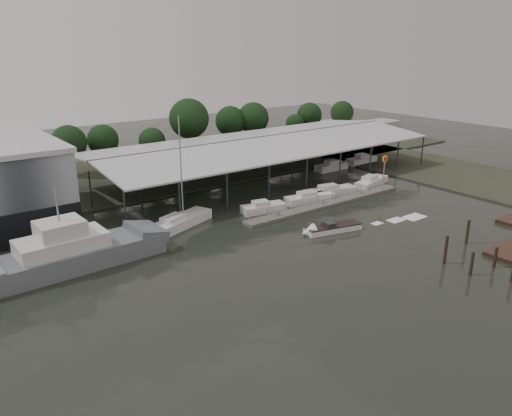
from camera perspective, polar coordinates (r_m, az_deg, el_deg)
ground at (r=54.42m, az=4.35°, el=-5.30°), size 200.00×200.00×0.00m
land_strip_far at (r=88.49m, az=-13.97°, el=3.68°), size 140.00×30.00×0.30m
land_strip_east at (r=93.92m, az=21.19°, el=3.81°), size 20.00×60.00×0.30m
covered_boat_shed at (r=83.72m, az=0.48°, el=7.64°), size 58.24×24.00×6.96m
floating_dock at (r=70.83m, az=8.11°, el=0.47°), size 28.00×2.00×1.40m
shell_fuel_sign at (r=78.56m, az=14.46°, el=4.68°), size 1.10×0.18×5.55m
distant_commercial_buildings at (r=124.93m, az=11.24°, el=8.92°), size 22.00×8.00×4.00m
grey_trawler at (r=54.16m, az=-19.92°, el=-4.72°), size 19.02×5.72×8.84m
white_sailboat at (r=62.64m, az=-8.65°, el=-1.55°), size 9.52×5.63×13.86m
speedboat_underway at (r=60.93m, az=8.26°, el=-2.38°), size 18.60×6.10×2.00m
moored_cruiser_0 at (r=67.26m, az=0.82°, el=0.04°), size 6.38×3.44×1.70m
moored_cruiser_1 at (r=71.86m, az=6.06°, el=1.16°), size 7.65×3.40×1.70m
moored_cruiser_2 at (r=75.55m, az=8.45°, el=1.93°), size 8.49×3.84×1.70m
moored_cruiser_3 at (r=81.86m, az=13.03°, el=2.94°), size 7.98×4.00×1.70m
mooring_pilings at (r=56.11m, az=24.82°, el=-5.16°), size 7.48×9.25×3.71m
horizon_tree_line at (r=102.41m, az=-4.06°, el=9.67°), size 71.05×9.04×11.57m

